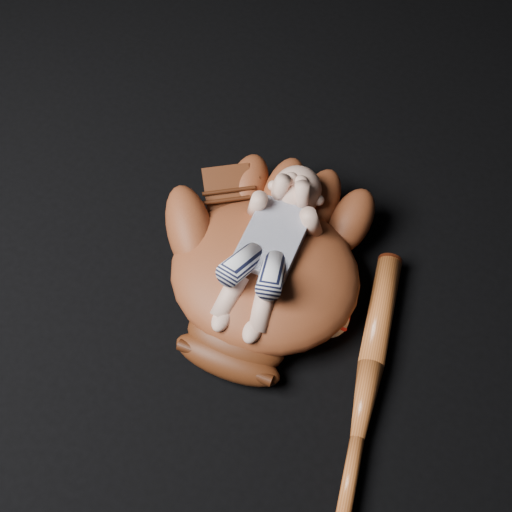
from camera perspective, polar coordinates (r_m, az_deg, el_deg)
name	(u,v)px	position (r m, az deg, el deg)	size (l,w,h in m)	color
baseball_glove	(265,268)	(1.12, 0.80, -1.09)	(0.42, 0.48, 0.15)	maroon
newborn_baby	(268,249)	(1.09, 1.03, 0.62)	(0.16, 0.34, 0.14)	#D9A48C
baseball_bat	(368,380)	(1.10, 9.94, -10.78)	(0.05, 0.48, 0.05)	#AB5121
baseball	(329,317)	(1.13, 6.47, -5.43)	(0.07, 0.07, 0.07)	white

